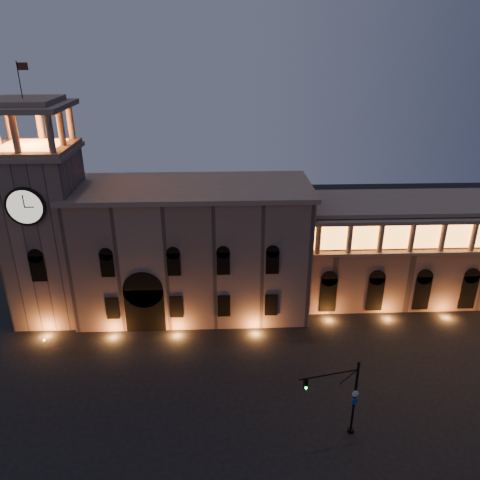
% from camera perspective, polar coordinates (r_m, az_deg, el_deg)
% --- Properties ---
extents(ground, '(160.00, 160.00, 0.00)m').
position_cam_1_polar(ground, '(49.39, -4.23, -21.30)').
color(ground, black).
rests_on(ground, ground).
extents(government_building, '(30.80, 12.80, 17.60)m').
position_cam_1_polar(government_building, '(62.76, -5.81, -1.10)').
color(government_building, '#7D5E51').
rests_on(government_building, ground).
extents(clock_tower, '(9.80, 9.80, 32.40)m').
position_cam_1_polar(clock_tower, '(64.34, -22.60, 1.37)').
color(clock_tower, '#7D5E51').
rests_on(clock_tower, ground).
extents(colonnade_wing, '(40.60, 11.50, 14.50)m').
position_cam_1_polar(colonnade_wing, '(71.63, 22.68, -0.95)').
color(colonnade_wing, '#78594D').
rests_on(colonnade_wing, ground).
extents(traffic_light, '(5.89, 1.58, 8.23)m').
position_cam_1_polar(traffic_light, '(46.29, 12.65, -18.30)').
color(traffic_light, black).
rests_on(traffic_light, ground).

